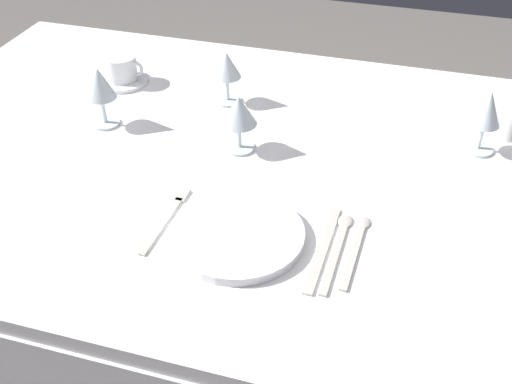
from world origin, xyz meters
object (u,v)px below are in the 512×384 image
spoon_soup (339,243)px  wine_glass_centre (100,86)px  dinner_plate (238,235)px  spoon_dessert (357,242)px  wine_glass_right (487,112)px  dinner_knife (322,250)px  coffee_cup_left (121,68)px  wine_glass_left (239,113)px  fork_outer (167,217)px  wine_glass_far (227,68)px

spoon_soup → wine_glass_centre: size_ratio=1.53×
dinner_plate → spoon_dessert: bearing=13.3°
dinner_plate → wine_glass_right: size_ratio=1.71×
dinner_knife → coffee_cup_left: bearing=141.9°
spoon_soup → wine_glass_left: bearing=137.0°
wine_glass_centre → wine_glass_right: (0.84, 0.13, -0.00)m
wine_glass_left → coffee_cup_left: bearing=150.8°
dinner_plate → fork_outer: (-0.15, 0.02, -0.01)m
spoon_dessert → wine_glass_centre: wine_glass_centre is taller
dinner_knife → wine_glass_far: bearing=125.3°
coffee_cup_left → fork_outer: bearing=-56.0°
fork_outer → wine_glass_far: wine_glass_far is taller
spoon_dessert → wine_glass_right: size_ratio=1.42×
wine_glass_right → wine_glass_left: bearing=-164.4°
dinner_plate → wine_glass_far: size_ratio=1.88×
coffee_cup_left → wine_glass_right: (0.90, -0.08, 0.06)m
fork_outer → coffee_cup_left: size_ratio=1.95×
fork_outer → spoon_soup: bearing=3.4°
dinner_plate → fork_outer: bearing=172.7°
dinner_plate → spoon_soup: (0.18, 0.04, -0.01)m
spoon_dessert → wine_glass_far: (-0.39, 0.43, 0.09)m
dinner_knife → spoon_dessert: size_ratio=1.15×
dinner_plate → wine_glass_centre: (-0.42, 0.30, 0.09)m
wine_glass_far → spoon_dessert: bearing=-47.9°
spoon_soup → wine_glass_left: wine_glass_left is taller
spoon_dessert → wine_glass_left: bearing=141.5°
dinner_knife → spoon_dessert: (0.06, 0.04, 0.00)m
coffee_cup_left → wine_glass_left: bearing=-29.2°
dinner_knife → wine_glass_centre: (-0.58, 0.29, 0.10)m
wine_glass_far → spoon_soup: bearing=-51.0°
spoon_dessert → wine_glass_far: wine_glass_far is taller
wine_glass_right → spoon_dessert: bearing=-118.7°
dinner_plate → dinner_knife: (0.16, 0.01, -0.01)m
fork_outer → wine_glass_far: size_ratio=1.55×
coffee_cup_left → dinner_knife: bearing=-38.1°
dinner_plate → dinner_knife: size_ratio=1.04×
fork_outer → wine_glass_right: size_ratio=1.41×
wine_glass_centre → wine_glass_far: size_ratio=1.09×
fork_outer → wine_glass_left: size_ratio=1.58×
dinner_knife → wine_glass_left: wine_glass_left is taller
fork_outer → wine_glass_centre: 0.40m
fork_outer → dinner_knife: bearing=-1.8°
wine_glass_centre → fork_outer: bearing=-45.8°
dinner_plate → wine_glass_left: (-0.09, 0.29, 0.08)m
wine_glass_centre → wine_glass_far: (0.24, 0.18, -0.01)m
wine_glass_right → coffee_cup_left: bearing=175.2°
spoon_soup → wine_glass_far: wine_glass_far is taller
dinner_plate → spoon_dessert: (0.21, 0.05, -0.01)m
dinner_plate → spoon_soup: size_ratio=1.12×
coffee_cup_left → wine_glass_right: 0.90m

